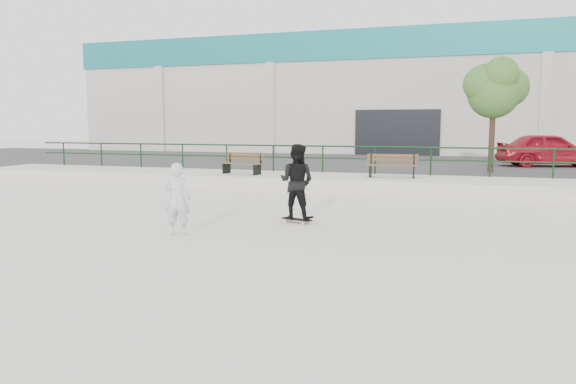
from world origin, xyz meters
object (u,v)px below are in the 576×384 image
(bench_right, at_px, (392,166))
(tree, at_px, (495,87))
(skateboard, at_px, (297,220))
(standing_skater, at_px, (297,182))
(red_car, at_px, (549,150))
(bench_left, at_px, (242,164))
(seated_skater, at_px, (177,199))

(bench_right, relative_size, tree, 0.42)
(skateboard, distance_m, standing_skater, 0.90)
(tree, height_order, red_car, tree)
(bench_right, height_order, skateboard, bench_right)
(tree, height_order, standing_skater, tree)
(standing_skater, bearing_deg, skateboard, 96.99)
(skateboard, bearing_deg, bench_left, 141.32)
(tree, xyz_separation_m, seated_skater, (-6.45, -12.51, -2.95))
(seated_skater, bearing_deg, bench_right, -122.22)
(bench_left, height_order, tree, tree)
(bench_left, height_order, bench_right, bench_right)
(bench_right, bearing_deg, seated_skater, -114.25)
(bench_right, relative_size, standing_skater, 1.02)
(bench_left, xyz_separation_m, seated_skater, (2.27, -8.75, -0.11))
(seated_skater, bearing_deg, bench_left, -88.72)
(bench_right, relative_size, skateboard, 2.24)
(tree, bearing_deg, bench_left, -156.68)
(bench_right, xyz_separation_m, skateboard, (-1.23, -6.95, -0.83))
(standing_skater, bearing_deg, bench_right, -93.08)
(bench_right, distance_m, tree, 5.48)
(bench_left, xyz_separation_m, bench_right, (5.42, 0.42, 0.02))
(bench_left, height_order, seated_skater, seated_skater)
(red_car, relative_size, seated_skater, 2.81)
(red_car, height_order, skateboard, red_car)
(tree, bearing_deg, bench_right, -134.72)
(seated_skater, bearing_deg, red_car, -131.54)
(red_car, relative_size, standing_skater, 2.44)
(bench_left, relative_size, skateboard, 2.14)
(tree, distance_m, red_car, 5.32)
(bench_right, distance_m, seated_skater, 9.70)
(bench_left, xyz_separation_m, red_car, (11.16, 7.78, 0.36))
(bench_left, distance_m, bench_right, 5.44)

